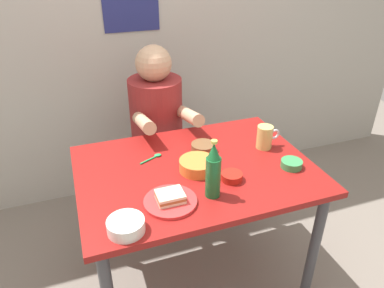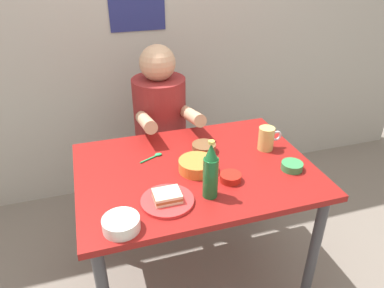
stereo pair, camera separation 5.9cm
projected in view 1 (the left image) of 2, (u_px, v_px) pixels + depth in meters
name	position (u px, v px, depth m)	size (l,w,h in m)	color
ground_plane	(195.00, 275.00, 2.07)	(6.00, 6.00, 0.00)	slate
wall_back	(139.00, 8.00, 2.29)	(4.40, 0.09, 2.60)	#ADA89E
dining_table	(195.00, 183.00, 1.75)	(1.10, 0.80, 0.74)	maroon
stool	(159.00, 168.00, 2.41)	(0.34, 0.34, 0.45)	#4C4C51
person_seated	(157.00, 112.00, 2.19)	(0.33, 0.56, 0.72)	maroon
plate_orange	(170.00, 201.00, 1.47)	(0.22, 0.22, 0.01)	red
sandwich	(170.00, 196.00, 1.46)	(0.11, 0.09, 0.04)	beige
beer_mug	(265.00, 137.00, 1.84)	(0.13, 0.08, 0.12)	#D1BC66
beer_bottle	(213.00, 171.00, 1.46)	(0.06, 0.06, 0.26)	#19602D
sambal_bowl_red	(232.00, 176.00, 1.61)	(0.10, 0.10, 0.03)	#B21E14
condiment_bowl_brown	(203.00, 147.00, 1.83)	(0.12, 0.12, 0.04)	brown
dip_bowl_green	(292.00, 164.00, 1.70)	(0.10, 0.10, 0.03)	#388C4C
rice_bowl_white	(126.00, 225.00, 1.32)	(0.14, 0.14, 0.05)	silver
soup_bowl_orange	(198.00, 165.00, 1.67)	(0.17, 0.17, 0.05)	orange
spoon	(154.00, 157.00, 1.78)	(0.12, 0.06, 0.01)	#26A559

